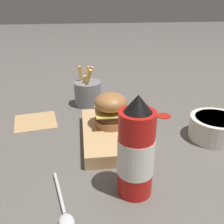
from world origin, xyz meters
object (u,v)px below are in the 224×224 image
object	(u,v)px
burger	(111,109)
fries_basket	(88,93)
side_bowl	(215,127)
spoon	(64,211)
serving_board	(112,133)
ketchup_bottle	(136,151)

from	to	relation	value
burger	fries_basket	size ratio (longest dim) A/B	0.65
side_bowl	spoon	distance (m)	0.48
serving_board	burger	bearing A→B (deg)	3.25
serving_board	spoon	xyz separation A→B (m)	(-0.27, 0.12, -0.01)
burger	spoon	world-z (taller)	burger
serving_board	side_bowl	distance (m)	0.30
fries_basket	spoon	distance (m)	0.53
ketchup_bottle	fries_basket	world-z (taller)	ketchup_bottle
serving_board	side_bowl	world-z (taller)	side_bowl
ketchup_bottle	spoon	distance (m)	0.18
fries_basket	spoon	xyz separation A→B (m)	(-0.53, 0.07, -0.04)
burger	spoon	xyz separation A→B (m)	(-0.29, 0.12, -0.08)
serving_board	ketchup_bottle	bearing A→B (deg)	-174.76
burger	side_bowl	bearing A→B (deg)	-99.71
ketchup_bottle	serving_board	bearing A→B (deg)	5.24
fries_basket	side_bowl	bearing A→B (deg)	-129.60
burger	serving_board	bearing A→B (deg)	-176.75
burger	fries_basket	distance (m)	0.25
serving_board	spoon	bearing A→B (deg)	154.87
serving_board	side_bowl	bearing A→B (deg)	-95.71
serving_board	burger	world-z (taller)	burger
serving_board	spoon	size ratio (longest dim) A/B	1.68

